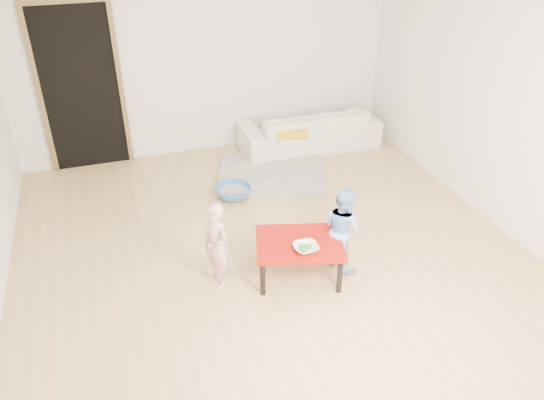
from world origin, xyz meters
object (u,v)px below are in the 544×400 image
sofa (309,129)px  red_table (299,259)px  child_pink (216,246)px  basin (234,192)px  bowl (306,248)px  child_blue (343,229)px

sofa → red_table: sofa is taller
child_pink → basin: (0.54, 1.48, -0.35)m
bowl → child_blue: child_blue is taller
child_blue → basin: (-0.66, 1.59, -0.36)m
child_blue → basin: bearing=9.0°
child_pink → bowl: bearing=46.4°
sofa → bowl: sofa is taller
child_pink → child_blue: size_ratio=0.99×
bowl → child_blue: size_ratio=0.26×
child_blue → sofa: bearing=-28.7°
child_blue → red_table: bearing=80.6°
red_table → bowl: bowl is taller
child_pink → basin: size_ratio=1.97×
sofa → child_blue: size_ratio=2.26×
red_table → basin: bearing=97.2°
red_table → sofa: bearing=66.2°
red_table → child_pink: child_pink is taller
sofa → child_blue: 2.70m
sofa → bowl: size_ratio=8.71×
child_blue → child_pink: bearing=71.1°
red_table → child_blue: 0.50m
red_table → bowl: bearing=-88.3°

